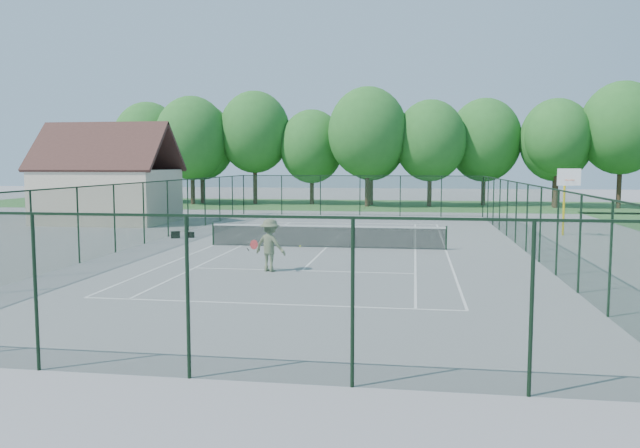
{
  "coord_description": "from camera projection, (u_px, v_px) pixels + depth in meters",
  "views": [
    {
      "loc": [
        4.04,
        -28.62,
        3.93
      ],
      "look_at": [
        0.0,
        -2.0,
        1.3
      ],
      "focal_mm": 35.0,
      "sensor_mm": 36.0,
      "label": 1
    }
  ],
  "objects": [
    {
      "name": "ground",
      "position": [
        326.0,
        248.0,
        29.15
      ],
      "size": [
        140.0,
        140.0,
        0.0
      ],
      "primitive_type": "plane",
      "color": "gray",
      "rests_on": "ground"
    },
    {
      "name": "grass_far",
      "position": [
        371.0,
        205.0,
        58.67
      ],
      "size": [
        80.0,
        16.0,
        0.01
      ],
      "primitive_type": "cube",
      "color": "#3A7232",
      "rests_on": "ground"
    },
    {
      "name": "court_lines",
      "position": [
        326.0,
        247.0,
        29.15
      ],
      "size": [
        11.05,
        23.85,
        0.01
      ],
      "color": "white",
      "rests_on": "ground"
    },
    {
      "name": "tennis_player",
      "position": [
        270.0,
        245.0,
        22.66
      ],
      "size": [
        1.93,
        1.11,
        1.92
      ],
      "color": "#636B4D",
      "rests_on": "ground"
    },
    {
      "name": "fence_enclosure",
      "position": [
        326.0,
        214.0,
        29.0
      ],
      "size": [
        18.05,
        36.05,
        3.02
      ],
      "color": "#173320",
      "rests_on": "ground"
    },
    {
      "name": "sports_bag_b",
      "position": [
        190.0,
        235.0,
        33.04
      ],
      "size": [
        0.45,
        0.36,
        0.3
      ],
      "primitive_type": "cube",
      "rotation": [
        0.0,
        0.0,
        -0.35
      ],
      "color": "black",
      "rests_on": "ground"
    },
    {
      "name": "utility_building",
      "position": [
        108.0,
        176.0,
        41.07
      ],
      "size": [
        8.6,
        6.27,
        6.63
      ],
      "color": "beige",
      "rests_on": "ground"
    },
    {
      "name": "basketball_goal",
      "position": [
        567.0,
        189.0,
        33.38
      ],
      "size": [
        1.2,
        1.43,
        3.65
      ],
      "color": "yellow",
      "rests_on": "ground"
    },
    {
      "name": "tree_line_far",
      "position": [
        371.0,
        141.0,
        58.08
      ],
      "size": [
        39.4,
        6.4,
        9.7
      ],
      "color": "#412C1E",
      "rests_on": "ground"
    },
    {
      "name": "tennis_net",
      "position": [
        326.0,
        235.0,
        29.09
      ],
      "size": [
        11.08,
        0.08,
        1.1
      ],
      "color": "black",
      "rests_on": "ground"
    },
    {
      "name": "sports_bag_a",
      "position": [
        175.0,
        235.0,
        32.77
      ],
      "size": [
        0.52,
        0.4,
        0.36
      ],
      "primitive_type": "cube",
      "rotation": [
        0.0,
        0.0,
        0.3
      ],
      "color": "black",
      "rests_on": "ground"
    }
  ]
}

